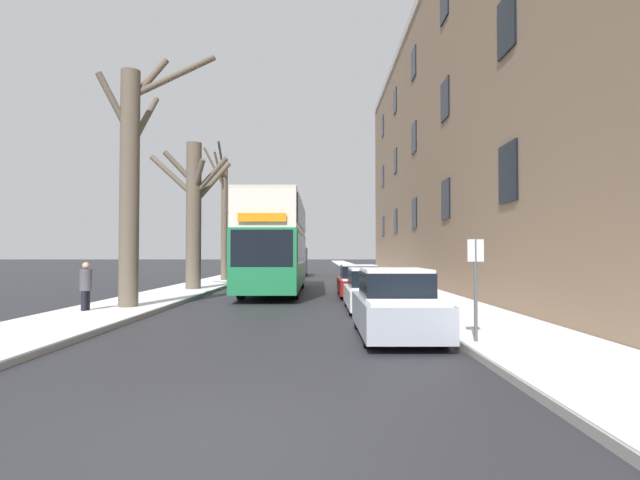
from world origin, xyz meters
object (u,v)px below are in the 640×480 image
at_px(parked_car_1, 372,291).
at_px(oncoming_van, 295,261).
at_px(bare_tree_left_0, 133,177).
at_px(double_decker_bus, 276,241).
at_px(parked_car_2, 360,282).
at_px(pedestrian_left_sidewalk, 87,286).
at_px(bare_tree_left_2, 225,218).
at_px(street_sign_post, 476,285).
at_px(bare_tree_left_1, 194,210).
at_px(parked_car_0, 397,306).

height_order(parked_car_1, oncoming_van, oncoming_van).
relative_size(bare_tree_left_0, double_decker_bus, 0.78).
bearing_deg(parked_car_2, parked_car_1, -90.00).
relative_size(double_decker_bus, pedestrian_left_sidewalk, 6.99).
distance_m(bare_tree_left_0, double_decker_bus, 8.89).
height_order(bare_tree_left_0, double_decker_bus, bare_tree_left_0).
bearing_deg(oncoming_van, bare_tree_left_2, -113.36).
distance_m(double_decker_bus, parked_car_1, 8.61).
relative_size(parked_car_1, parked_car_2, 0.96).
distance_m(bare_tree_left_0, street_sign_post, 11.77).
relative_size(bare_tree_left_2, pedestrian_left_sidewalk, 5.46).
xyz_separation_m(bare_tree_left_1, double_decker_bus, (4.12, -0.61, -1.52)).
bearing_deg(parked_car_1, bare_tree_left_1, 134.75).
height_order(parked_car_1, pedestrian_left_sidewalk, pedestrian_left_sidewalk).
distance_m(parked_car_0, street_sign_post, 2.08).
xyz_separation_m(bare_tree_left_2, parked_car_0, (8.06, -21.41, -3.56)).
bearing_deg(double_decker_bus, parked_car_0, -73.07).
distance_m(parked_car_2, street_sign_post, 12.36).
bearing_deg(street_sign_post, parked_car_1, 101.37).
distance_m(parked_car_2, oncoming_van, 20.65).
xyz_separation_m(bare_tree_left_2, pedestrian_left_sidewalk, (-0.81, -17.53, -3.38)).
bearing_deg(parked_car_1, parked_car_0, -90.00).
bearing_deg(oncoming_van, pedestrian_left_sidewalk, -100.37).
bearing_deg(oncoming_van, street_sign_post, -80.84).
bearing_deg(oncoming_van, parked_car_2, -79.14).
bearing_deg(parked_car_0, double_decker_bus, 106.93).
distance_m(bare_tree_left_0, parked_car_0, 10.10).
bearing_deg(bare_tree_left_2, street_sign_post, -67.63).
height_order(bare_tree_left_2, parked_car_0, bare_tree_left_2).
distance_m(bare_tree_left_0, parked_car_2, 10.50).
xyz_separation_m(double_decker_bus, parked_car_1, (3.87, -7.46, -1.88)).
distance_m(bare_tree_left_1, pedestrian_left_sidewalk, 10.01).
bearing_deg(bare_tree_left_1, parked_car_2, -17.61).
distance_m(parked_car_0, parked_car_2, 10.80).
distance_m(bare_tree_left_1, parked_car_2, 9.05).
relative_size(bare_tree_left_0, bare_tree_left_2, 1.00).
bearing_deg(bare_tree_left_0, double_decker_bus, 62.16).
bearing_deg(bare_tree_left_0, parked_car_2, 35.96).
bearing_deg(parked_car_0, street_sign_post, -47.38).
xyz_separation_m(parked_car_2, street_sign_post, (1.36, -12.27, 0.63)).
bearing_deg(oncoming_van, double_decker_bus, -89.95).
bearing_deg(bare_tree_left_1, street_sign_post, -57.73).
height_order(bare_tree_left_0, bare_tree_left_1, bare_tree_left_0).
distance_m(bare_tree_left_2, double_decker_bus, 9.80).
height_order(double_decker_bus, pedestrian_left_sidewalk, double_decker_bus).
height_order(parked_car_0, parked_car_1, parked_car_0).
xyz_separation_m(parked_car_0, street_sign_post, (1.36, -1.47, 0.57)).
bearing_deg(bare_tree_left_1, parked_car_0, -59.06).
xyz_separation_m(bare_tree_left_2, parked_car_2, (8.06, -10.61, -3.63)).
height_order(parked_car_0, pedestrian_left_sidewalk, pedestrian_left_sidewalk).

